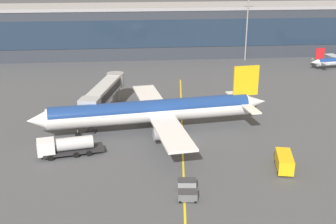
{
  "coord_description": "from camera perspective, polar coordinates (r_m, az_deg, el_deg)",
  "views": [
    {
      "loc": [
        -10.19,
        -70.87,
        31.22
      ],
      "look_at": [
        -2.96,
        3.45,
        4.5
      ],
      "focal_mm": 46.0,
      "sensor_mm": 36.0,
      "label": 1
    }
  ],
  "objects": [
    {
      "name": "apron_lead_in_line",
      "position": [
        79.87,
        1.91,
        -3.33
      ],
      "size": [
        9.48,
        79.51,
        0.01
      ],
      "primitive_type": "cube",
      "rotation": [
        0.0,
        0.0,
        -0.11
      ],
      "color": "yellow",
      "rests_on": "ground_plane"
    },
    {
      "name": "jet_bridge",
      "position": [
        90.64,
        -8.37,
        2.72
      ],
      "size": [
        8.52,
        22.2,
        6.79
      ],
      "color": "#B2B7BC",
      "rests_on": "ground_plane"
    },
    {
      "name": "fuel_tanker",
      "position": [
        73.77,
        -13.36,
        -4.43
      ],
      "size": [
        11.08,
        4.49,
        3.25
      ],
      "color": "#232326",
      "rests_on": "ground_plane"
    },
    {
      "name": "lavatory_truck",
      "position": [
        69.73,
        15.17,
        -6.35
      ],
      "size": [
        3.54,
        6.17,
        2.5
      ],
      "color": "yellow",
      "rests_on": "ground_plane"
    },
    {
      "name": "apron_light_mast_0",
      "position": [
        141.01,
        10.45,
        11.58
      ],
      "size": [
        2.8,
        0.5,
        20.34
      ],
      "color": "gray",
      "rests_on": "ground_plane"
    },
    {
      "name": "baggage_cart_0",
      "position": [
        59.7,
        2.62,
        -10.99
      ],
      "size": [
        2.8,
        1.87,
        1.48
      ],
      "color": "#595B60",
      "rests_on": "ground_plane"
    },
    {
      "name": "baggage_cart_1",
      "position": [
        62.47,
        2.52,
        -9.49
      ],
      "size": [
        2.8,
        1.87,
        1.48
      ],
      "color": "gray",
      "rests_on": "ground_plane"
    },
    {
      "name": "terminal_building",
      "position": [
        148.11,
        -5.29,
        10.72
      ],
      "size": [
        190.75,
        19.62,
        16.65
      ],
      "color": "#2D333D",
      "rests_on": "ground_plane"
    },
    {
      "name": "ground_plane",
      "position": [
        78.11,
        2.41,
        -3.89
      ],
      "size": [
        700.0,
        700.0,
        0.0
      ],
      "primitive_type": "plane",
      "color": "#47494F"
    },
    {
      "name": "main_airliner",
      "position": [
        81.15,
        -2.02,
        0.15
      ],
      "size": [
        45.88,
        36.62,
        11.8
      ],
      "color": "white",
      "rests_on": "ground_plane"
    }
  ]
}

